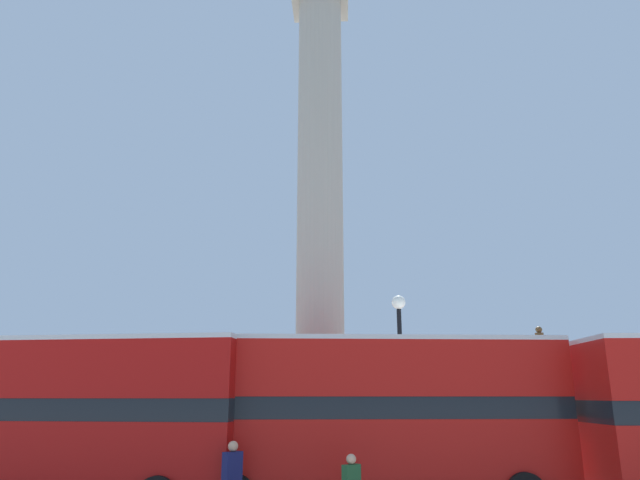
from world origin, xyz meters
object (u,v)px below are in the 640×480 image
at_px(bus_b, 373,411).
at_px(equestrian_statue, 549,427).
at_px(street_lamp, 401,378).
at_px(monument_column, 320,311).
at_px(pedestrian_near_lamp, 232,477).
at_px(bus_a, 49,412).

relative_size(bus_b, equestrian_statue, 1.80).
xyz_separation_m(bus_b, street_lamp, (0.95, 1.54, 0.92)).
bearing_deg(monument_column, pedestrian_near_lamp, -102.13).
height_order(bus_a, pedestrian_near_lamp, bus_a).
bearing_deg(bus_b, equestrian_statue, 44.25).
xyz_separation_m(street_lamp, pedestrian_near_lamp, (-4.27, -3.90, -2.29)).
bearing_deg(bus_b, pedestrian_near_lamp, -149.98).
xyz_separation_m(bus_b, equestrian_statue, (7.63, 8.94, -0.84)).
bearing_deg(pedestrian_near_lamp, street_lamp, 170.84).
bearing_deg(equestrian_statue, bus_b, -134.88).
height_order(monument_column, equestrian_statue, monument_column).
relative_size(bus_b, street_lamp, 1.76).
height_order(monument_column, pedestrian_near_lamp, monument_column).
distance_m(equestrian_statue, pedestrian_near_lamp, 15.75).
relative_size(bus_a, street_lamp, 1.88).
distance_m(monument_column, equestrian_statue, 10.88).
bearing_deg(equestrian_statue, street_lamp, -136.49).
height_order(street_lamp, pedestrian_near_lamp, street_lamp).
bearing_deg(pedestrian_near_lamp, monument_column, -153.64).
relative_size(equestrian_statue, street_lamp, 0.98).
relative_size(bus_a, bus_b, 1.07).
height_order(bus_a, street_lamp, street_lamp).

